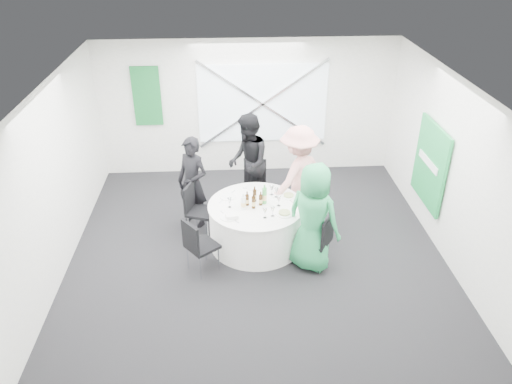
{
  "coord_description": "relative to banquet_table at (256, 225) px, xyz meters",
  "views": [
    {
      "loc": [
        -0.42,
        -6.69,
        4.88
      ],
      "look_at": [
        0.0,
        0.2,
        1.0
      ],
      "focal_mm": 35.0,
      "sensor_mm": 36.0,
      "label": 1
    }
  ],
  "objects": [
    {
      "name": "wall_back",
      "position": [
        0.0,
        2.8,
        1.02
      ],
      "size": [
        6.0,
        0.0,
        6.0
      ],
      "primitive_type": "plane",
      "rotation": [
        1.57,
        0.0,
        0.0
      ],
      "color": "silver",
      "rests_on": "floor"
    },
    {
      "name": "green_banner",
      "position": [
        -2.0,
        2.75,
        1.32
      ],
      "size": [
        0.55,
        0.04,
        1.2
      ],
      "primitive_type": "cube",
      "color": "#146432",
      "rests_on": "wall_back"
    },
    {
      "name": "fork_a",
      "position": [
        -0.54,
        -0.21,
        0.38
      ],
      "size": [
        0.1,
        0.13,
        0.01
      ],
      "primitive_type": "cube",
      "rotation": [
        0.0,
        0.0,
        -2.47
      ],
      "color": "silver",
      "rests_on": "banquet_table"
    },
    {
      "name": "person_man_back",
      "position": [
        -0.07,
        1.27,
        0.53
      ],
      "size": [
        0.53,
        0.91,
        1.82
      ],
      "primitive_type": "imported",
      "rotation": [
        0.0,
        0.0,
        -1.52
      ],
      "color": "black",
      "rests_on": "floor"
    },
    {
      "name": "beer_bottle_b",
      "position": [
        -0.01,
        0.12,
        0.48
      ],
      "size": [
        0.06,
        0.06,
        0.27
      ],
      "color": "#3C220B",
      "rests_on": "banquet_table"
    },
    {
      "name": "wall_left",
      "position": [
        -3.0,
        -0.2,
        1.02
      ],
      "size": [
        0.0,
        6.0,
        6.0
      ],
      "primitive_type": "plane",
      "rotation": [
        1.57,
        0.0,
        1.57
      ],
      "color": "silver",
      "rests_on": "floor"
    },
    {
      "name": "knife_d",
      "position": [
        -0.56,
        0.15,
        0.38
      ],
      "size": [
        0.09,
        0.13,
        0.01
      ],
      "primitive_type": "cube",
      "rotation": [
        0.0,
        0.0,
        2.58
      ],
      "color": "silver",
      "rests_on": "banquet_table"
    },
    {
      "name": "green_water_bottle",
      "position": [
        0.14,
        0.05,
        0.51
      ],
      "size": [
        0.08,
        0.08,
        0.33
      ],
      "color": "green",
      "rests_on": "banquet_table"
    },
    {
      "name": "plate_front_right",
      "position": [
        0.43,
        -0.3,
        0.4
      ],
      "size": [
        0.28,
        0.28,
        0.04
      ],
      "color": "white",
      "rests_on": "banquet_table"
    },
    {
      "name": "beer_bottle_c",
      "position": [
        0.08,
        0.0,
        0.47
      ],
      "size": [
        0.06,
        0.06,
        0.24
      ],
      "color": "#3C220B",
      "rests_on": "banquet_table"
    },
    {
      "name": "beer_bottle_d",
      "position": [
        -0.04,
        -0.09,
        0.48
      ],
      "size": [
        0.06,
        0.06,
        0.27
      ],
      "color": "#3C220B",
      "rests_on": "banquet_table"
    },
    {
      "name": "wine_glass_d",
      "position": [
        -0.42,
        -0.04,
        0.5
      ],
      "size": [
        0.07,
        0.07,
        0.17
      ],
      "color": "white",
      "rests_on": "banquet_table"
    },
    {
      "name": "plate_back_right",
      "position": [
        0.56,
        0.24,
        0.4
      ],
      "size": [
        0.25,
        0.25,
        0.04
      ],
      "color": "white",
      "rests_on": "banquet_table"
    },
    {
      "name": "person_man_back_left",
      "position": [
        -1.05,
        0.72,
        0.44
      ],
      "size": [
        0.71,
        0.66,
        1.64
      ],
      "primitive_type": "imported",
      "rotation": [
        0.0,
        0.0,
        -0.6
      ],
      "color": "black",
      "rests_on": "floor"
    },
    {
      "name": "green_sign",
      "position": [
        2.94,
        0.4,
        0.82
      ],
      "size": [
        0.05,
        1.2,
        1.4
      ],
      "primitive_type": "cube",
      "color": "green",
      "rests_on": "wall_right"
    },
    {
      "name": "knife_a",
      "position": [
        -0.34,
        -0.47,
        0.38
      ],
      "size": [
        0.1,
        0.13,
        0.01
      ],
      "primitive_type": "cube",
      "rotation": [
        0.0,
        0.0,
        -2.5
      ],
      "color": "silver",
      "rests_on": "banquet_table"
    },
    {
      "name": "window_brace_b",
      "position": [
        0.3,
        2.72,
        1.12
      ],
      "size": [
        2.63,
        0.05,
        1.84
      ],
      "primitive_type": "cube",
      "rotation": [
        0.0,
        -0.97,
        0.0
      ],
      "color": "silver",
      "rests_on": "window_panel"
    },
    {
      "name": "knife_c",
      "position": [
        0.42,
        0.4,
        0.38
      ],
      "size": [
        0.08,
        0.14,
        0.01
      ],
      "primitive_type": "cube",
      "rotation": [
        0.0,
        0.0,
        0.46
      ],
      "color": "silver",
      "rests_on": "banquet_table"
    },
    {
      "name": "floor",
      "position": [
        0.0,
        -0.2,
        -0.38
      ],
      "size": [
        6.0,
        6.0,
        0.0
      ],
      "primitive_type": "plane",
      "color": "black",
      "rests_on": "ground"
    },
    {
      "name": "window_panel",
      "position": [
        0.3,
        2.76,
        1.12
      ],
      "size": [
        2.6,
        0.03,
        1.6
      ],
      "primitive_type": "cube",
      "color": "white",
      "rests_on": "wall_back"
    },
    {
      "name": "chair_front_left",
      "position": [
        -0.92,
        -0.7,
        0.17
      ],
      "size": [
        0.59,
        0.59,
        0.93
      ],
      "rotation": [
        0.0,
        0.0,
        2.22
      ],
      "color": "black",
      "rests_on": "floor"
    },
    {
      "name": "wine_glass_f",
      "position": [
        0.28,
        0.32,
        0.5
      ],
      "size": [
        0.07,
        0.07,
        0.17
      ],
      "color": "white",
      "rests_on": "banquet_table"
    },
    {
      "name": "chair_back_left",
      "position": [
        -0.99,
        0.37,
        0.17
      ],
      "size": [
        0.55,
        0.55,
        0.94
      ],
      "rotation": [
        0.0,
        0.0,
        1.22
      ],
      "color": "black",
      "rests_on": "floor"
    },
    {
      "name": "banquet_table",
      "position": [
        0.0,
        0.0,
        0.0
      ],
      "size": [
        1.56,
        1.56,
        0.76
      ],
      "color": "white",
      "rests_on": "floor"
    },
    {
      "name": "plate_back",
      "position": [
        0.01,
        0.59,
        0.39
      ],
      "size": [
        0.28,
        0.28,
        0.01
      ],
      "color": "white",
      "rests_on": "banquet_table"
    },
    {
      "name": "wine_glass_c",
      "position": [
        0.24,
        -0.35,
        0.5
      ],
      "size": [
        0.07,
        0.07,
        0.17
      ],
      "color": "white",
      "rests_on": "banquet_table"
    },
    {
      "name": "ceiling",
      "position": [
        0.0,
        -0.2,
        2.42
      ],
      "size": [
        6.0,
        6.0,
        0.0
      ],
      "primitive_type": "plane",
      "rotation": [
        3.14,
        0.0,
        0.0
      ],
      "color": "white",
      "rests_on": "wall_back"
    },
    {
      "name": "fork_c",
      "position": [
        0.57,
        0.1,
        0.38
      ],
      "size": [
        0.08,
        0.14,
        0.01
      ],
      "primitive_type": "cube",
      "rotation": [
        0.0,
        0.0,
        0.48
      ],
      "color": "silver",
      "rests_on": "banquet_table"
    },
    {
      "name": "window_brace_a",
      "position": [
        0.3,
        2.72,
        1.12
      ],
      "size": [
        2.63,
        0.05,
        1.84
      ],
      "primitive_type": "cube",
      "rotation": [
        0.0,
        0.97,
        0.0
      ],
      "color": "silver",
      "rests_on": "window_panel"
    },
    {
      "name": "knife_b",
      "position": [
        -0.11,
        0.56,
        0.38
      ],
      "size": [
        0.15,
        0.03,
        0.01
      ],
      "primitive_type": "cube",
      "rotation": [
        0.0,
        0.0,
        1.47
      ],
      "color": "silver",
      "rests_on": "banquet_table"
    },
    {
      "name": "chair_front_right",
      "position": [
        0.95,
        -0.65,
        0.15
      ],
      "size": [
        0.58,
        0.58,
        0.91
      ],
      "rotation": [
        0.0,
        0.0,
        4.11
      ],
      "color": "black",
      "rests_on": "floor"
    },
    {
      "name": "chair_back_right",
      "position": [
        1.05,
        0.42,
        0.11
      ],
      "size": [
        0.5,
        0.5,
        0.84
      ],
      "rotation": [
        0.0,
        0.0,
        -1.19
      ],
      "color": "black",
      "rests_on": "floor"
    },
    {
      "name": "chair_back",
      "position": [
        0.06,
        1.19,
        0.17
      ],
      "size": [
        0.45,
        0.46,
        0.94
      ],
      "rotation": [
        0.0,
        0.0,
        -0.05
      ],
      "color": "black",
      "rests_on": "floor"
    },
    {
      "name": "napkin",
      "position": [
        -0.4,
        -0.38,
        0.42
      ],
      "size": [
        0.21,
        0.16,
        0.05
      ],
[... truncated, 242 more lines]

